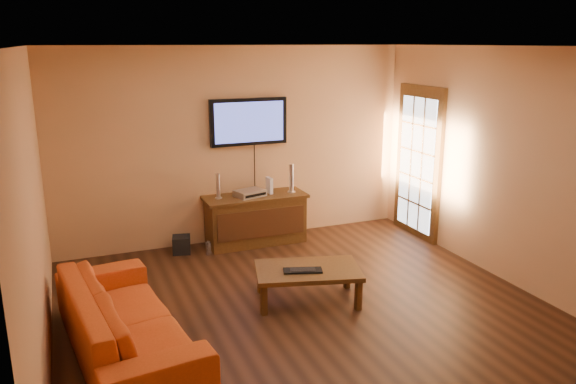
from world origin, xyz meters
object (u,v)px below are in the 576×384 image
sofa (125,309)px  av_receiver (250,193)px  keyboard (303,270)px  speaker_left (218,187)px  media_console (256,219)px  coffee_table (308,272)px  subwoofer (181,245)px  speaker_right (291,179)px  bottle (208,248)px  television (249,122)px  game_console (269,185)px

sofa → av_receiver: sofa is taller
keyboard → av_receiver: bearing=87.8°
speaker_left → media_console: bearing=-4.8°
coffee_table → subwoofer: (-0.98, 1.95, -0.22)m
coffee_table → speaker_right: bearing=72.7°
av_receiver → bottle: bearing=-178.3°
sofa → television: bearing=-45.8°
subwoofer → bottle: bearing=-21.8°
coffee_table → bottle: bearing=111.0°
coffee_table → speaker_left: speaker_left is taller
speaker_left → subwoofer: size_ratio=1.48×
subwoofer → speaker_left: bearing=17.9°
media_console → sofa: sofa is taller
media_console → bottle: bearing=-163.3°
speaker_left → speaker_right: speaker_right is taller
media_console → speaker_left: bearing=175.2°
media_console → game_console: game_console is taller
speaker_left → av_receiver: speaker_left is taller
sofa → bottle: (1.28, 2.10, -0.35)m
television → speaker_right: 1.00m
television → bottle: (-0.74, -0.45, -1.59)m
speaker_left → game_console: size_ratio=1.53×
television → speaker_left: (-0.51, -0.19, -0.83)m
media_console → television: bearing=90.0°
television → speaker_left: 0.99m
media_console → keyboard: 2.02m
speaker_left → bottle: bearing=-131.2°
television → sofa: 3.48m
media_console → game_console: (0.23, 0.04, 0.45)m
television → game_console: (0.23, -0.18, -0.88)m
coffee_table → speaker_right: size_ratio=3.10×
sofa → keyboard: (1.86, 0.31, -0.05)m
av_receiver → game_console: size_ratio=1.73×
television → av_receiver: 0.98m
game_console → av_receiver: bearing=-173.1°
media_console → coffee_table: size_ratio=1.14×
coffee_table → keyboard: size_ratio=2.85×
keyboard → game_console: bearing=79.5°
game_console → media_console: bearing=-171.9°
subwoofer → keyboard: bearing=-53.1°
speaker_right → bottle: 1.50m
speaker_left → coffee_table: bearing=-77.7°
media_console → subwoofer: media_console is taller
speaker_right → game_console: speaker_right is taller
sofa → speaker_left: size_ratio=6.55×
coffee_table → subwoofer: bearing=116.7°
subwoofer → keyboard: size_ratio=0.53×
media_console → sofa: bearing=-130.9°
media_console → speaker_right: speaker_right is taller
av_receiver → media_console: bearing=-9.5°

